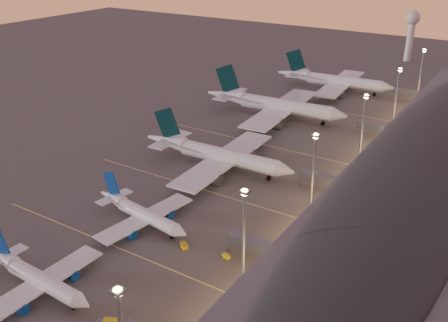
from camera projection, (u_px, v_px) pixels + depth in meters
ground at (131, 239)px, 138.15m from camera, size 700.00×700.00×0.00m
airliner_narrow_south at (36, 277)px, 117.31m from camera, size 36.49×32.53×13.06m
airliner_narrow_north at (141, 213)px, 144.37m from camera, size 36.65×33.00×13.09m
airliner_wide_near at (216, 154)px, 178.73m from camera, size 60.87×55.38×19.50m
airliner_wide_mid at (274, 105)px, 228.50m from camera, size 69.24×63.14×22.16m
airliner_wide_far at (334, 81)px, 267.91m from camera, size 63.98×58.40×20.47m
terminal_building at (427, 167)px, 159.94m from camera, size 56.35×255.00×17.46m
light_masts at (344, 133)px, 163.19m from camera, size 2.20×217.20×25.90m
radar_tower at (412, 27)px, 323.84m from camera, size 9.00×9.00×32.50m
lane_markings at (211, 184)px, 168.86m from camera, size 90.00×180.36×0.00m
baggage_tug_b at (107, 322)px, 107.74m from camera, size 4.49×3.21×1.25m
baggage_tug_c at (225, 256)px, 130.17m from camera, size 3.52×2.30×0.98m
baggage_tug_d at (184, 245)px, 134.59m from camera, size 4.02×3.70×1.18m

